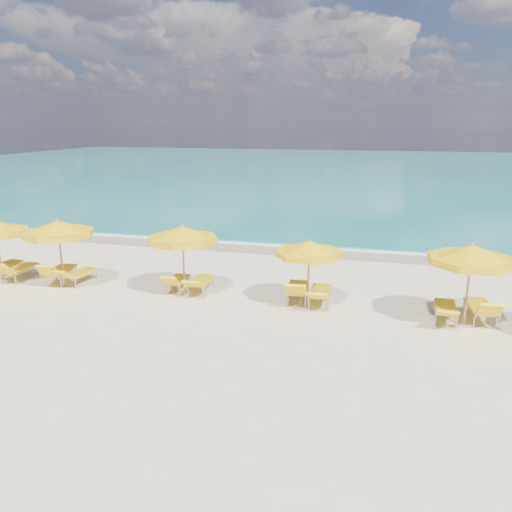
# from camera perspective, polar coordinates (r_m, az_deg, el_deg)

# --- Properties ---
(ground_plane) EXTENTS (120.00, 120.00, 0.00)m
(ground_plane) POSITION_cam_1_polar(r_m,az_deg,el_deg) (16.12, -1.33, -5.47)
(ground_plane) COLOR beige
(ocean) EXTENTS (120.00, 80.00, 0.30)m
(ocean) POSITION_cam_1_polar(r_m,az_deg,el_deg) (62.91, 10.72, 9.71)
(ocean) COLOR #136D69
(ocean) RESTS_ON ground
(wet_sand_band) EXTENTS (120.00, 2.60, 0.01)m
(wet_sand_band) POSITION_cam_1_polar(r_m,az_deg,el_deg) (23.01, 3.65, 0.83)
(wet_sand_band) COLOR tan
(wet_sand_band) RESTS_ON ground
(foam_line) EXTENTS (120.00, 1.20, 0.03)m
(foam_line) POSITION_cam_1_polar(r_m,az_deg,el_deg) (23.78, 4.01, 1.29)
(foam_line) COLOR white
(foam_line) RESTS_ON ground
(whitecap_near) EXTENTS (14.00, 0.36, 0.05)m
(whitecap_near) POSITION_cam_1_polar(r_m,az_deg,el_deg) (33.58, -3.38, 5.39)
(whitecap_near) COLOR white
(whitecap_near) RESTS_ON ground
(whitecap_far) EXTENTS (18.00, 0.30, 0.05)m
(whitecap_far) POSITION_cam_1_polar(r_m,az_deg,el_deg) (39.13, 20.03, 5.89)
(whitecap_far) COLOR white
(whitecap_far) RESTS_ON ground
(umbrella_1) EXTENTS (2.50, 2.50, 2.44)m
(umbrella_1) POSITION_cam_1_polar(r_m,az_deg,el_deg) (18.56, -21.67, 2.90)
(umbrella_1) COLOR tan
(umbrella_1) RESTS_ON ground
(umbrella_2) EXTENTS (2.65, 2.65, 2.41)m
(umbrella_2) POSITION_cam_1_polar(r_m,az_deg,el_deg) (16.66, -8.40, 2.41)
(umbrella_2) COLOR tan
(umbrella_2) RESTS_ON ground
(umbrella_3) EXTENTS (2.57, 2.57, 2.17)m
(umbrella_3) POSITION_cam_1_polar(r_m,az_deg,el_deg) (15.54, 6.10, 0.80)
(umbrella_3) COLOR tan
(umbrella_3) RESTS_ON ground
(umbrella_4) EXTENTS (3.17, 3.17, 2.43)m
(umbrella_4) POSITION_cam_1_polar(r_m,az_deg,el_deg) (15.13, 23.40, 0.09)
(umbrella_4) COLOR tan
(umbrella_4) RESTS_ON ground
(lounger_0_left) EXTENTS (0.81, 1.89, 0.86)m
(lounger_0_left) POSITION_cam_1_polar(r_m,az_deg,el_deg) (21.27, -26.96, -1.38)
(lounger_0_left) COLOR #A5A8AD
(lounger_0_left) RESTS_ON ground
(lounger_0_right) EXTENTS (0.74, 1.92, 0.93)m
(lounger_0_right) POSITION_cam_1_polar(r_m,az_deg,el_deg) (20.46, -25.46, -1.77)
(lounger_0_right) COLOR #A5A8AD
(lounger_0_right) RESTS_ON ground
(lounger_1_left) EXTENTS (1.04, 2.03, 0.96)m
(lounger_1_left) POSITION_cam_1_polar(r_m,az_deg,el_deg) (19.54, -21.49, -2.07)
(lounger_1_left) COLOR #A5A8AD
(lounger_1_left) RESTS_ON ground
(lounger_1_right) EXTENTS (0.77, 1.85, 0.79)m
(lounger_1_right) POSITION_cam_1_polar(r_m,az_deg,el_deg) (19.15, -19.52, -2.31)
(lounger_1_right) COLOR #A5A8AD
(lounger_1_right) RESTS_ON ground
(lounger_2_left) EXTENTS (0.70, 1.70, 0.80)m
(lounger_2_left) POSITION_cam_1_polar(r_m,az_deg,el_deg) (17.54, -8.97, -3.21)
(lounger_2_left) COLOR #A5A8AD
(lounger_2_left) RESTS_ON ground
(lounger_2_right) EXTENTS (0.70, 1.87, 0.76)m
(lounger_2_right) POSITION_cam_1_polar(r_m,az_deg,el_deg) (17.25, -6.35, -3.38)
(lounger_2_right) COLOR #A5A8AD
(lounger_2_right) RESTS_ON ground
(lounger_3_left) EXTENTS (0.84, 2.00, 0.94)m
(lounger_3_left) POSITION_cam_1_polar(r_m,az_deg,el_deg) (16.35, 4.76, -4.30)
(lounger_3_left) COLOR #A5A8AD
(lounger_3_left) RESTS_ON ground
(lounger_3_right) EXTENTS (0.69, 1.96, 0.78)m
(lounger_3_right) POSITION_cam_1_polar(r_m,az_deg,el_deg) (16.17, 7.33, -4.66)
(lounger_3_right) COLOR #A5A8AD
(lounger_3_right) RESTS_ON ground
(lounger_4_left) EXTENTS (0.71, 1.92, 0.74)m
(lounger_4_left) POSITION_cam_1_polar(r_m,az_deg,el_deg) (15.76, 20.78, -6.13)
(lounger_4_left) COLOR #A5A8AD
(lounger_4_left) RESTS_ON ground
(lounger_4_right) EXTENTS (0.79, 1.97, 0.95)m
(lounger_4_right) POSITION_cam_1_polar(r_m,az_deg,el_deg) (16.11, 24.23, -5.95)
(lounger_4_right) COLOR #A5A8AD
(lounger_4_right) RESTS_ON ground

